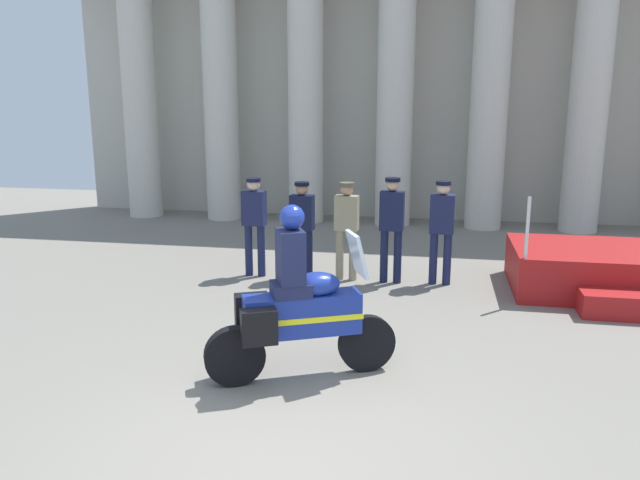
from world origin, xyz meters
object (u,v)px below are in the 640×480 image
(officer_in_row_0, at_px, (254,219))
(officer_in_row_2, at_px, (347,223))
(officer_in_row_1, at_px, (302,222))
(officer_in_row_3, at_px, (392,222))
(reviewing_stand, at_px, (632,273))
(motorcycle_with_rider, at_px, (296,308))
(officer_in_row_4, at_px, (442,224))

(officer_in_row_0, distance_m, officer_in_row_2, 1.55)
(officer_in_row_1, relative_size, officer_in_row_3, 0.94)
(officer_in_row_1, distance_m, officer_in_row_2, 0.74)
(reviewing_stand, xyz_separation_m, officer_in_row_2, (-4.43, -0.01, 0.63))
(officer_in_row_2, height_order, motorcycle_with_rider, motorcycle_with_rider)
(motorcycle_with_rider, bearing_deg, officer_in_row_0, 87.92)
(reviewing_stand, bearing_deg, motorcycle_with_rider, -139.03)
(officer_in_row_2, relative_size, motorcycle_with_rider, 0.84)
(reviewing_stand, height_order, officer_in_row_3, officer_in_row_3)
(reviewing_stand, height_order, officer_in_row_1, officer_in_row_1)
(officer_in_row_2, bearing_deg, officer_in_row_3, -178.93)
(reviewing_stand, distance_m, officer_in_row_3, 3.75)
(officer_in_row_1, relative_size, officer_in_row_4, 0.96)
(officer_in_row_1, bearing_deg, officer_in_row_2, -173.29)
(reviewing_stand, xyz_separation_m, officer_in_row_0, (-5.98, -0.06, 0.65))
(officer_in_row_1, height_order, officer_in_row_4, officer_in_row_4)
(officer_in_row_0, distance_m, officer_in_row_1, 0.82)
(officer_in_row_4, bearing_deg, officer_in_row_0, 4.66)
(reviewing_stand, distance_m, officer_in_row_0, 6.02)
(officer_in_row_2, xyz_separation_m, officer_in_row_4, (1.53, 0.02, 0.03))
(reviewing_stand, relative_size, motorcycle_with_rider, 1.82)
(officer_in_row_0, bearing_deg, officer_in_row_1, -176.31)
(officer_in_row_0, bearing_deg, reviewing_stand, -176.12)
(officer_in_row_1, xyz_separation_m, officer_in_row_2, (0.74, 0.04, 0.00))
(officer_in_row_3, xyz_separation_m, motorcycle_with_rider, (-0.72, -3.79, -0.23))
(officer_in_row_1, distance_m, officer_in_row_4, 2.27)
(officer_in_row_3, xyz_separation_m, officer_in_row_4, (0.79, 0.05, -0.03))
(officer_in_row_0, xyz_separation_m, officer_in_row_3, (2.29, 0.02, 0.03))
(officer_in_row_1, height_order, motorcycle_with_rider, motorcycle_with_rider)
(officer_in_row_3, height_order, officer_in_row_4, officer_in_row_3)
(officer_in_row_0, relative_size, motorcycle_with_rider, 0.86)
(officer_in_row_4, distance_m, motorcycle_with_rider, 4.14)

